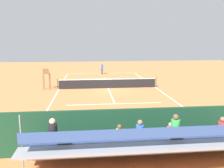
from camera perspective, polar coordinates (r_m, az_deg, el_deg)
The scene contains 11 objects.
ground_plane at distance 24.30m, azimuth -0.99°, elevation -1.03°, with size 60.00×60.00×0.00m, color #D17542.
court_line_markings at distance 24.33m, azimuth -1.00°, elevation -1.00°, with size 10.10×22.20×0.01m.
tennis_net at distance 24.20m, azimuth -1.00°, elevation 0.14°, with size 10.30×0.10×1.07m.
backdrop_wall at distance 10.68m, azimuth 5.77°, elevation -11.10°, with size 18.00×0.16×2.00m, color #194228.
bleacher_stand at distance 9.50m, azimuth 7.59°, elevation -14.49°, with size 9.06×2.40×2.48m.
umpire_chair at distance 24.39m, azimuth -15.69°, elevation 1.75°, with size 0.67×0.67×2.14m.
courtside_bench at distance 11.93m, azimuth 13.14°, elevation -11.22°, with size 1.80×0.40×0.93m.
equipment_bag at distance 11.49m, azimuth 3.51°, elevation -13.88°, with size 0.90×0.36×0.36m, color #B22D2D.
tennis_player at distance 34.00m, azimuth -2.45°, elevation 4.09°, with size 0.45×0.56×1.93m.
tennis_racket at distance 33.48m, azimuth -3.07°, elevation 2.25°, with size 0.46×0.56×0.03m.
tennis_ball_near at distance 31.30m, azimuth 2.30°, elevation 1.70°, with size 0.07×0.07×0.07m, color #CCDB33.
Camera 1 is at (2.09, 23.69, 4.97)m, focal length 37.58 mm.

